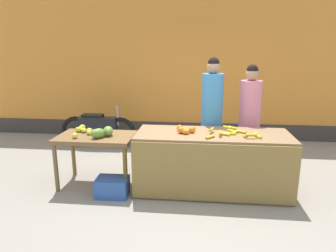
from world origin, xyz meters
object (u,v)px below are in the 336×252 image
(produce_sack, at_px, (158,152))
(parked_motorcycle, at_px, (98,128))
(vendor_woman_blue_shirt, at_px, (212,116))
(produce_crate, at_px, (112,187))
(vendor_woman_pink_shirt, at_px, (249,120))

(produce_sack, bearing_deg, parked_motorcycle, 145.61)
(vendor_woman_blue_shirt, bearing_deg, produce_sack, 169.87)
(vendor_woman_blue_shirt, height_order, produce_crate, vendor_woman_blue_shirt)
(parked_motorcycle, xyz_separation_m, produce_crate, (0.92, -2.13, -0.27))
(vendor_woman_blue_shirt, xyz_separation_m, parked_motorcycle, (-2.30, 1.12, -0.55))
(vendor_woman_blue_shirt, bearing_deg, produce_crate, -143.80)
(produce_crate, bearing_deg, vendor_woman_blue_shirt, 36.20)
(produce_crate, bearing_deg, parked_motorcycle, 113.35)
(produce_crate, bearing_deg, vendor_woman_pink_shirt, 29.11)
(vendor_woman_blue_shirt, relative_size, vendor_woman_pink_shirt, 1.06)
(vendor_woman_blue_shirt, height_order, produce_sack, vendor_woman_blue_shirt)
(parked_motorcycle, height_order, produce_sack, parked_motorcycle)
(vendor_woman_pink_shirt, xyz_separation_m, produce_sack, (-1.51, 0.06, -0.63))
(vendor_woman_pink_shirt, distance_m, produce_sack, 1.63)
(vendor_woman_blue_shirt, xyz_separation_m, vendor_woman_pink_shirt, (0.61, 0.10, -0.06))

